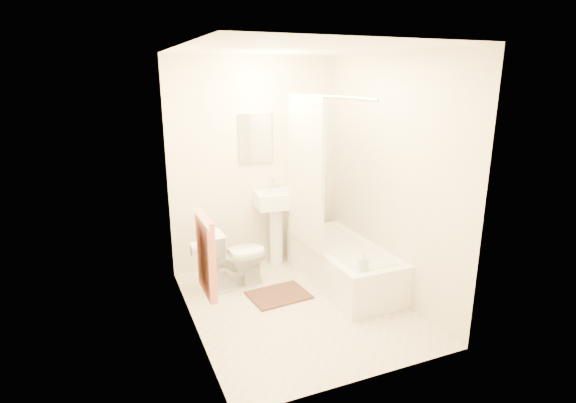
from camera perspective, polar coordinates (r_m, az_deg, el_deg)
name	(u,v)px	position (r m, az deg, el deg)	size (l,w,h in m)	color
floor	(298,306)	(4.52, 1.26, -13.11)	(2.40, 2.40, 0.00)	beige
ceiling	(300,48)	(3.97, 1.48, 18.91)	(2.40, 2.40, 0.00)	white
wall_back	(256,164)	(5.17, -4.11, 4.75)	(2.00, 0.02, 2.40)	beige
wall_left	(188,198)	(3.79, -12.55, 0.39)	(0.02, 2.40, 2.40)	beige
wall_right	(391,178)	(4.57, 12.89, 2.95)	(0.02, 2.40, 2.40)	beige
mirror	(256,138)	(5.11, -4.10, 8.02)	(0.40, 0.03, 0.55)	white
curtain_rod	(325,96)	(4.19, 4.71, 13.21)	(0.03, 0.03, 1.70)	silver
shower_curtain	(305,172)	(4.64, 2.22, 3.77)	(0.04, 0.80, 1.55)	silver
towel_bar	(200,218)	(3.59, -11.09, -2.04)	(0.02, 0.02, 0.60)	silver
towel	(206,255)	(3.71, -10.37, -6.71)	(0.06, 0.45, 0.66)	#CC7266
toilet_paper	(197,249)	(4.07, -11.48, -5.90)	(0.12, 0.12, 0.11)	white
toilet	(237,257)	(4.82, -6.54, -6.96)	(0.38, 0.67, 0.66)	white
sink	(277,225)	(5.29, -1.45, -2.95)	(0.50, 0.40, 0.98)	white
bathtub	(343,264)	(4.94, 6.97, -7.84)	(0.67, 1.53, 0.43)	white
bath_mat	(279,295)	(4.70, -1.18, -11.78)	(0.59, 0.44, 0.02)	#49291D
soap_bottle	(363,261)	(4.25, 9.49, -7.52)	(0.08, 0.08, 0.18)	white
scrub_brush	(318,227)	(5.34, 3.88, -3.24)	(0.06, 0.20, 0.04)	green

